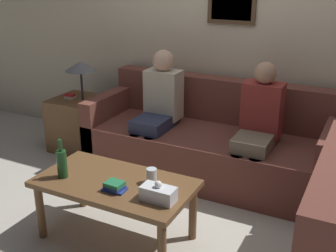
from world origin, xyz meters
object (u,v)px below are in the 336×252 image
at_px(person_left, 158,107).
at_px(person_right, 258,125).
at_px(couch_main, 210,143).
at_px(drinking_glass, 152,176).
at_px(coffee_table, 115,189).
at_px(wine_bottle, 62,163).

relative_size(person_left, person_right, 1.01).
xyz_separation_m(couch_main, person_right, (0.49, -0.16, 0.33)).
bearing_deg(drinking_glass, person_left, 115.86).
height_order(coffee_table, person_right, person_right).
height_order(wine_bottle, drinking_glass, wine_bottle).
height_order(couch_main, person_left, person_left).
bearing_deg(person_left, drinking_glass, -64.14).
xyz_separation_m(couch_main, coffee_table, (-0.22, -1.32, 0.10)).
height_order(couch_main, coffee_table, couch_main).
bearing_deg(coffee_table, wine_bottle, -162.75).
distance_m(coffee_table, wine_bottle, 0.43).
distance_m(couch_main, coffee_table, 1.34).
bearing_deg(wine_bottle, couch_main, 67.48).
relative_size(couch_main, drinking_glass, 21.52).
bearing_deg(person_right, couch_main, 162.54).
height_order(wine_bottle, person_left, person_left).
xyz_separation_m(coffee_table, person_right, (0.71, 1.16, 0.23)).
relative_size(wine_bottle, person_left, 0.25).
xyz_separation_m(coffee_table, drinking_glass, (0.25, 0.10, 0.12)).
relative_size(coffee_table, drinking_glass, 10.52).
relative_size(drinking_glass, person_right, 0.09).
relative_size(wine_bottle, person_right, 0.25).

